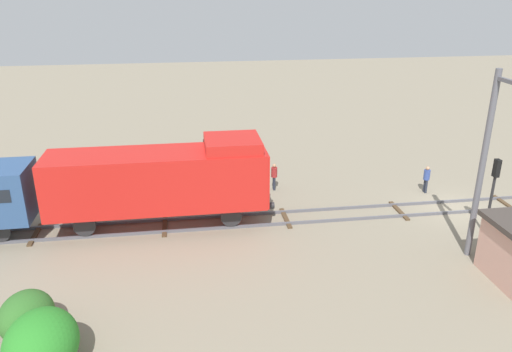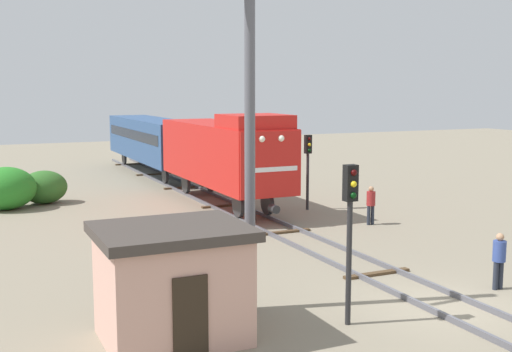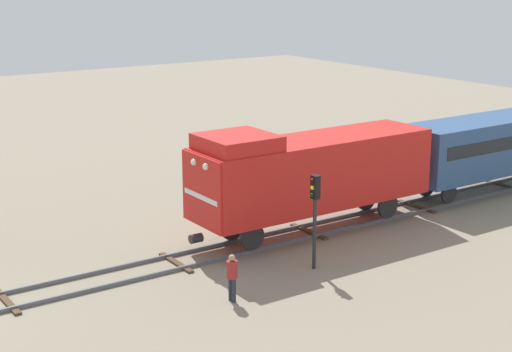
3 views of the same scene
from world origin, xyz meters
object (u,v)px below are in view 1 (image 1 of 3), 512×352
object	(u,v)px
locomotive	(162,178)
worker_near_track	(427,177)
worker_by_signal	(274,175)
traffic_signal_near	(494,183)
catenary_mast	(484,163)
traffic_signal_mid	(206,158)

from	to	relation	value
locomotive	worker_near_track	distance (m)	16.06
locomotive	worker_by_signal	distance (m)	8.05
worker_by_signal	traffic_signal_near	bearing A→B (deg)	-31.13
traffic_signal_near	worker_by_signal	distance (m)	12.35
locomotive	worker_by_signal	size ratio (longest dim) A/B	6.82
worker_by_signal	locomotive	bearing A→B (deg)	-141.50
traffic_signal_near	worker_by_signal	size ratio (longest dim) A/B	2.39
worker_by_signal	catenary_mast	size ratio (longest dim) A/B	0.19
catenary_mast	worker_near_track	bearing A→B (deg)	-11.02
worker_by_signal	catenary_mast	bearing A→B (deg)	-44.12
worker_near_track	worker_by_signal	world-z (taller)	same
traffic_signal_near	worker_by_signal	bearing A→B (deg)	52.72
locomotive	traffic_signal_near	size ratio (longest dim) A/B	2.85
worker_near_track	worker_by_signal	xyz separation A→B (m)	(1.80, 9.14, 0.00)
traffic_signal_near	catenary_mast	distance (m)	3.29
locomotive	catenary_mast	xyz separation A→B (m)	(-5.06, -14.33, 1.87)
traffic_signal_mid	catenary_mast	world-z (taller)	catenary_mast
traffic_signal_mid	traffic_signal_near	bearing A→B (deg)	-115.37
worker_by_signal	catenary_mast	world-z (taller)	catenary_mast
catenary_mast	locomotive	bearing A→B (deg)	70.56
worker_near_track	worker_by_signal	bearing A→B (deg)	-141.87
locomotive	traffic_signal_near	xyz separation A→B (m)	(-3.20, -16.35, 0.06)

